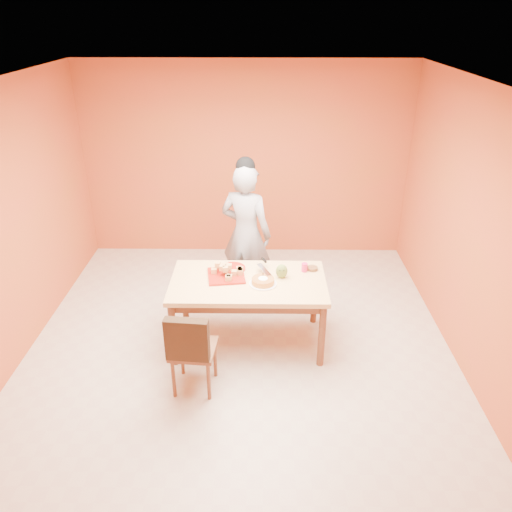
{
  "coord_description": "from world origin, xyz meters",
  "views": [
    {
      "loc": [
        0.23,
        -4.26,
        3.29
      ],
      "look_at": [
        0.17,
        0.3,
        1.0
      ],
      "focal_mm": 35.0,
      "sensor_mm": 36.0,
      "label": 1
    }
  ],
  "objects_px": {
    "sponge_cake": "(263,281)",
    "checker_tin": "(312,268)",
    "egg_ornament": "(282,271)",
    "red_dinner_plate": "(232,268)",
    "dining_chair": "(193,348)",
    "person": "(246,234)",
    "dining_table": "(248,288)",
    "magenta_glass": "(305,267)",
    "pastry_platter": "(226,276)"
  },
  "relations": [
    {
      "from": "red_dinner_plate",
      "to": "checker_tin",
      "type": "distance_m",
      "value": 0.86
    },
    {
      "from": "dining_table",
      "to": "checker_tin",
      "type": "bearing_deg",
      "value": 19.39
    },
    {
      "from": "dining_chair",
      "to": "magenta_glass",
      "type": "height_order",
      "value": "dining_chair"
    },
    {
      "from": "dining_chair",
      "to": "sponge_cake",
      "type": "xyz_separation_m",
      "value": [
        0.64,
        0.67,
        0.34
      ]
    },
    {
      "from": "magenta_glass",
      "to": "checker_tin",
      "type": "xyz_separation_m",
      "value": [
        0.09,
        0.03,
        -0.03
      ]
    },
    {
      "from": "person",
      "to": "magenta_glass",
      "type": "bearing_deg",
      "value": 152.37
    },
    {
      "from": "pastry_platter",
      "to": "checker_tin",
      "type": "relative_size",
      "value": 3.3
    },
    {
      "from": "pastry_platter",
      "to": "egg_ornament",
      "type": "xyz_separation_m",
      "value": [
        0.58,
        -0.01,
        0.07
      ]
    },
    {
      "from": "egg_ornament",
      "to": "checker_tin",
      "type": "height_order",
      "value": "egg_ornament"
    },
    {
      "from": "person",
      "to": "checker_tin",
      "type": "relative_size",
      "value": 15.13
    },
    {
      "from": "person",
      "to": "sponge_cake",
      "type": "height_order",
      "value": "person"
    },
    {
      "from": "sponge_cake",
      "to": "checker_tin",
      "type": "bearing_deg",
      "value": 30.82
    },
    {
      "from": "sponge_cake",
      "to": "checker_tin",
      "type": "xyz_separation_m",
      "value": [
        0.53,
        0.31,
        -0.02
      ]
    },
    {
      "from": "person",
      "to": "red_dinner_plate",
      "type": "relative_size",
      "value": 6.05
    },
    {
      "from": "dining_chair",
      "to": "red_dinner_plate",
      "type": "distance_m",
      "value": 1.09
    },
    {
      "from": "egg_ornament",
      "to": "red_dinner_plate",
      "type": "bearing_deg",
      "value": 152.84
    },
    {
      "from": "person",
      "to": "egg_ornament",
      "type": "distance_m",
      "value": 0.97
    },
    {
      "from": "dining_chair",
      "to": "magenta_glass",
      "type": "xyz_separation_m",
      "value": [
        1.08,
        0.95,
        0.34
      ]
    },
    {
      "from": "red_dinner_plate",
      "to": "magenta_glass",
      "type": "xyz_separation_m",
      "value": [
        0.77,
        -0.04,
        0.04
      ]
    },
    {
      "from": "dining_table",
      "to": "person",
      "type": "height_order",
      "value": "person"
    },
    {
      "from": "dining_chair",
      "to": "sponge_cake",
      "type": "distance_m",
      "value": 0.99
    },
    {
      "from": "magenta_glass",
      "to": "checker_tin",
      "type": "distance_m",
      "value": 0.1
    },
    {
      "from": "dining_table",
      "to": "pastry_platter",
      "type": "height_order",
      "value": "pastry_platter"
    },
    {
      "from": "person",
      "to": "egg_ornament",
      "type": "relative_size",
      "value": 11.19
    },
    {
      "from": "pastry_platter",
      "to": "checker_tin",
      "type": "height_order",
      "value": "checker_tin"
    },
    {
      "from": "pastry_platter",
      "to": "sponge_cake",
      "type": "bearing_deg",
      "value": -22.1
    },
    {
      "from": "sponge_cake",
      "to": "person",
      "type": "bearing_deg",
      "value": 101.2
    },
    {
      "from": "pastry_platter",
      "to": "magenta_glass",
      "type": "relative_size",
      "value": 4.01
    },
    {
      "from": "red_dinner_plate",
      "to": "magenta_glass",
      "type": "distance_m",
      "value": 0.77
    },
    {
      "from": "dining_chair",
      "to": "magenta_glass",
      "type": "relative_size",
      "value": 9.57
    },
    {
      "from": "person",
      "to": "pastry_platter",
      "type": "xyz_separation_m",
      "value": [
        -0.18,
        -0.87,
        -0.09
      ]
    },
    {
      "from": "dining_table",
      "to": "sponge_cake",
      "type": "distance_m",
      "value": 0.22
    },
    {
      "from": "dining_table",
      "to": "checker_tin",
      "type": "relative_size",
      "value": 14.12
    },
    {
      "from": "pastry_platter",
      "to": "egg_ornament",
      "type": "bearing_deg",
      "value": -1.43
    },
    {
      "from": "dining_table",
      "to": "sponge_cake",
      "type": "height_order",
      "value": "sponge_cake"
    },
    {
      "from": "person",
      "to": "magenta_glass",
      "type": "xyz_separation_m",
      "value": [
        0.64,
        -0.74,
        -0.05
      ]
    },
    {
      "from": "dining_table",
      "to": "person",
      "type": "relative_size",
      "value": 0.93
    },
    {
      "from": "dining_table",
      "to": "checker_tin",
      "type": "xyz_separation_m",
      "value": [
        0.68,
        0.24,
        0.11
      ]
    },
    {
      "from": "dining_table",
      "to": "egg_ornament",
      "type": "distance_m",
      "value": 0.39
    },
    {
      "from": "dining_chair",
      "to": "person",
      "type": "xyz_separation_m",
      "value": [
        0.44,
        1.69,
        0.4
      ]
    },
    {
      "from": "sponge_cake",
      "to": "checker_tin",
      "type": "distance_m",
      "value": 0.61
    },
    {
      "from": "egg_ornament",
      "to": "sponge_cake",
      "type": "bearing_deg",
      "value": -151.65
    },
    {
      "from": "pastry_platter",
      "to": "checker_tin",
      "type": "xyz_separation_m",
      "value": [
        0.91,
        0.16,
        0.01
      ]
    },
    {
      "from": "sponge_cake",
      "to": "egg_ornament",
      "type": "height_order",
      "value": "egg_ornament"
    },
    {
      "from": "person",
      "to": "sponge_cake",
      "type": "xyz_separation_m",
      "value": [
        0.2,
        -1.02,
        -0.06
      ]
    },
    {
      "from": "checker_tin",
      "to": "pastry_platter",
      "type": "bearing_deg",
      "value": -170.11
    },
    {
      "from": "person",
      "to": "red_dinner_plate",
      "type": "height_order",
      "value": "person"
    },
    {
      "from": "person",
      "to": "egg_ornament",
      "type": "xyz_separation_m",
      "value": [
        0.4,
        -0.88,
        -0.02
      ]
    },
    {
      "from": "dining_chair",
      "to": "sponge_cake",
      "type": "relative_size",
      "value": 3.84
    },
    {
      "from": "magenta_glass",
      "to": "pastry_platter",
      "type": "bearing_deg",
      "value": -171.23
    }
  ]
}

